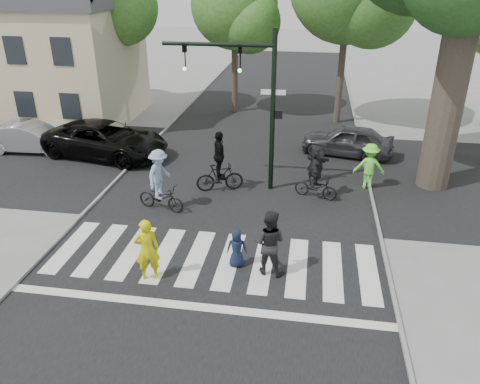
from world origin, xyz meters
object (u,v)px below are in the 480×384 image
object	(u,v)px
pedestrian_adult	(269,243)
car_silver	(31,137)
car_suv	(106,140)
cyclist_right	(317,175)
pedestrian_woman	(147,250)
car_grey	(347,140)
pedestrian_child	(237,248)
cyclist_mid	(220,167)
traffic_signal	(250,89)
cyclist_left	(160,185)

from	to	relation	value
pedestrian_adult	car_silver	xyz separation A→B (m)	(-11.98, 7.96, -0.27)
car_suv	cyclist_right	bearing A→B (deg)	-95.97
pedestrian_woman	car_grey	bearing A→B (deg)	-141.93
cyclist_right	car_grey	distance (m)	4.96
pedestrian_child	car_suv	distance (m)	10.65
cyclist_mid	car_grey	xyz separation A→B (m)	(5.02, 4.70, -0.28)
pedestrian_woman	pedestrian_child	world-z (taller)	pedestrian_woman
pedestrian_woman	cyclist_mid	world-z (taller)	cyclist_mid
pedestrian_adult	car_suv	size ratio (longest dim) A/B	0.34
cyclist_right	car_silver	bearing A→B (deg)	167.56
car_silver	car_grey	world-z (taller)	car_grey
cyclist_right	pedestrian_adult	bearing A→B (deg)	-103.97
pedestrian_adult	cyclist_mid	size ratio (longest dim) A/B	0.81
traffic_signal	car_suv	bearing A→B (deg)	161.24
traffic_signal	cyclist_left	size ratio (longest dim) A/B	2.65
pedestrian_adult	car_suv	distance (m)	11.42
traffic_signal	cyclist_right	distance (m)	3.99
traffic_signal	car_grey	world-z (taller)	traffic_signal
pedestrian_adult	car_grey	distance (m)	10.15
pedestrian_adult	car_silver	world-z (taller)	pedestrian_adult
pedestrian_woman	cyclist_mid	xyz separation A→B (m)	(0.83, 5.91, 0.06)
traffic_signal	cyclist_left	distance (m)	4.70
pedestrian_woman	cyclist_left	bearing A→B (deg)	-100.17
pedestrian_child	cyclist_mid	bearing A→B (deg)	-81.00
car_suv	traffic_signal	bearing A→B (deg)	-97.82
traffic_signal	pedestrian_child	bearing A→B (deg)	-85.73
traffic_signal	pedestrian_woman	bearing A→B (deg)	-106.60
car_grey	cyclist_mid	bearing A→B (deg)	-34.72
cyclist_left	cyclist_right	distance (m)	5.71
pedestrian_child	cyclist_mid	world-z (taller)	cyclist_mid
cyclist_left	car_silver	bearing A→B (deg)	148.70
pedestrian_adult	cyclist_left	xyz separation A→B (m)	(-4.16, 3.20, 0.01)
cyclist_mid	cyclist_right	size ratio (longest dim) A/B	1.15
cyclist_left	cyclist_right	world-z (taller)	cyclist_left
cyclist_mid	car_grey	bearing A→B (deg)	43.08
cyclist_right	car_suv	bearing A→B (deg)	163.10
cyclist_right	car_suv	world-z (taller)	cyclist_right
pedestrian_child	car_silver	world-z (taller)	car_silver
cyclist_left	car_silver	distance (m)	9.16
cyclist_mid	car_suv	distance (m)	6.46
pedestrian_woman	cyclist_left	distance (m)	4.10
cyclist_left	cyclist_right	size ratio (longest dim) A/B	1.09
pedestrian_child	pedestrian_adult	size ratio (longest dim) A/B	0.61
traffic_signal	pedestrian_child	world-z (taller)	traffic_signal
cyclist_right	cyclist_left	bearing A→B (deg)	-161.25
cyclist_left	car_suv	world-z (taller)	cyclist_left
cyclist_mid	cyclist_left	bearing A→B (deg)	-132.36
car_silver	cyclist_right	bearing A→B (deg)	-105.85
pedestrian_adult	car_suv	bearing A→B (deg)	-33.33
pedestrian_child	car_grey	xyz separation A→B (m)	(3.54, 9.64, 0.11)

